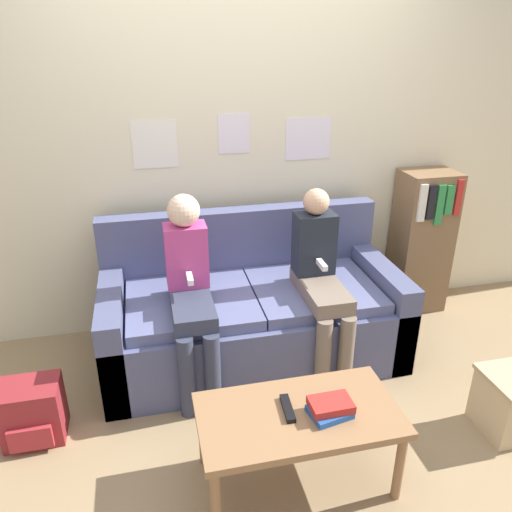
{
  "coord_description": "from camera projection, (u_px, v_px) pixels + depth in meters",
  "views": [
    {
      "loc": [
        -0.59,
        -2.15,
        1.95
      ],
      "look_at": [
        0.0,
        0.41,
        0.76
      ],
      "focal_mm": 35.0,
      "sensor_mm": 36.0,
      "label": 1
    }
  ],
  "objects": [
    {
      "name": "ground_plane",
      "position": [
        272.0,
        406.0,
        2.84
      ],
      "size": [
        10.0,
        10.0,
        0.0
      ],
      "primitive_type": "plane",
      "color": "#937A56"
    },
    {
      "name": "bookshelf",
      "position": [
        421.0,
        241.0,
        3.68
      ],
      "size": [
        0.38,
        0.32,
        1.06
      ],
      "color": "brown",
      "rests_on": "ground_plane"
    },
    {
      "name": "wall_back",
      "position": [
        233.0,
        140.0,
        3.26
      ],
      "size": [
        8.0,
        0.06,
        2.6
      ],
      "color": "beige",
      "rests_on": "ground_plane"
    },
    {
      "name": "backpack",
      "position": [
        33.0,
        412.0,
        2.57
      ],
      "size": [
        0.3,
        0.26,
        0.32
      ],
      "color": "maroon",
      "rests_on": "ground_plane"
    },
    {
      "name": "tv_remote",
      "position": [
        288.0,
        408.0,
        2.22
      ],
      "size": [
        0.05,
        0.17,
        0.02
      ],
      "rotation": [
        0.0,
        0.0,
        -0.07
      ],
      "color": "black",
      "rests_on": "coffee_table"
    },
    {
      "name": "person_right",
      "position": [
        320.0,
        276.0,
        2.97
      ],
      "size": [
        0.24,
        0.59,
        1.12
      ],
      "color": "#756656",
      "rests_on": "ground_plane"
    },
    {
      "name": "book_stack",
      "position": [
        330.0,
        408.0,
        2.19
      ],
      "size": [
        0.2,
        0.17,
        0.07
      ],
      "color": "#23519E",
      "rests_on": "coffee_table"
    },
    {
      "name": "couch",
      "position": [
        251.0,
        313.0,
        3.21
      ],
      "size": [
        1.84,
        0.87,
        0.89
      ],
      "color": "#4C5175",
      "rests_on": "ground_plane"
    },
    {
      "name": "person_left",
      "position": [
        190.0,
        285.0,
        2.81
      ],
      "size": [
        0.24,
        0.59,
        1.14
      ],
      "color": "#33384C",
      "rests_on": "ground_plane"
    },
    {
      "name": "coffee_table",
      "position": [
        299.0,
        421.0,
        2.24
      ],
      "size": [
        0.9,
        0.48,
        0.4
      ],
      "color": "#8E6642",
      "rests_on": "ground_plane"
    }
  ]
}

